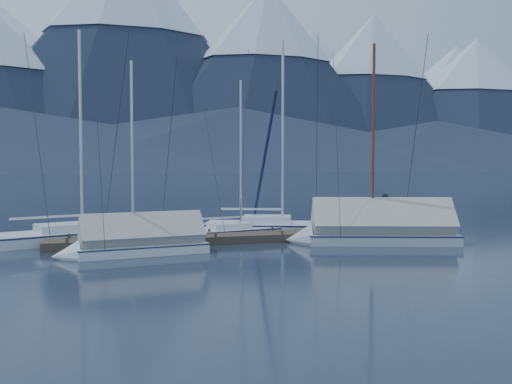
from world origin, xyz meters
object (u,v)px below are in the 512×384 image
at_px(sailboat_open_left, 95,236).
at_px(sailboat_open_right, 294,229).
at_px(sailboat_open_mid, 249,232).
at_px(sailboat_covered_far, 130,244).
at_px(person, 385,211).
at_px(sailboat_covered_near, 369,232).

bearing_deg(sailboat_open_left, sailboat_open_right, -1.20).
relative_size(sailboat_open_mid, sailboat_covered_far, 1.01).
relative_size(sailboat_open_right, person, 6.32).
bearing_deg(sailboat_covered_far, person, 12.03).
xyz_separation_m(sailboat_open_right, sailboat_covered_near, (1.99, -4.11, 0.29)).
bearing_deg(sailboat_open_mid, sailboat_covered_near, -41.51).
bearing_deg(person, sailboat_covered_far, 94.05).
relative_size(sailboat_open_left, sailboat_open_right, 0.98).
relative_size(sailboat_open_left, person, 6.20).
bearing_deg(sailboat_open_right, sailboat_covered_near, -64.15).
height_order(sailboat_open_right, sailboat_covered_far, sailboat_open_right).
distance_m(sailboat_open_left, sailboat_covered_far, 4.75).
bearing_deg(sailboat_open_left, sailboat_covered_far, -73.32).
xyz_separation_m(sailboat_covered_near, person, (2.16, 2.39, 0.69)).
bearing_deg(sailboat_covered_far, sailboat_open_mid, 35.24).
bearing_deg(sailboat_open_right, sailboat_open_left, 178.80).
bearing_deg(sailboat_open_left, sailboat_open_mid, -3.52).
distance_m(sailboat_open_right, sailboat_covered_near, 4.58).
relative_size(sailboat_covered_near, person, 5.77).
relative_size(sailboat_open_right, sailboat_covered_near, 1.10).
bearing_deg(sailboat_covered_far, sailboat_open_right, 27.94).
bearing_deg(person, sailboat_open_mid, 69.29).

